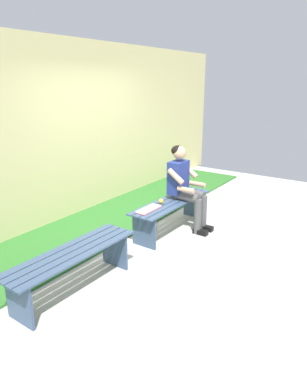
{
  "coord_description": "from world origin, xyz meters",
  "views": [
    {
      "loc": [
        4.25,
        2.62,
        2.19
      ],
      "look_at": [
        0.7,
        0.15,
        0.82
      ],
      "focal_mm": 32.91,
      "sensor_mm": 36.0,
      "label": 1
    }
  ],
  "objects_px": {
    "bench_near": "(172,208)",
    "person_seated": "(185,184)",
    "apple": "(161,201)",
    "book_open": "(149,209)",
    "bench_far": "(73,262)"
  },
  "relations": [
    {
      "from": "bench_near",
      "to": "person_seated",
      "type": "xyz_separation_m",
      "value": [
        -0.21,
        0.1,
        0.35
      ]
    },
    {
      "from": "bench_near",
      "to": "apple",
      "type": "distance_m",
      "value": 0.25
    },
    {
      "from": "apple",
      "to": "book_open",
      "type": "distance_m",
      "value": 0.32
    },
    {
      "from": "person_seated",
      "to": "book_open",
      "type": "relative_size",
      "value": 3.08
    },
    {
      "from": "bench_far",
      "to": "bench_near",
      "type": "bearing_deg",
      "value": -180.0
    },
    {
      "from": "person_seated",
      "to": "apple",
      "type": "relative_size",
      "value": 17.24
    },
    {
      "from": "bench_near",
      "to": "apple",
      "type": "bearing_deg",
      "value": -19.38
    },
    {
      "from": "bench_near",
      "to": "person_seated",
      "type": "distance_m",
      "value": 0.42
    },
    {
      "from": "book_open",
      "to": "person_seated",
      "type": "bearing_deg",
      "value": 167.79
    },
    {
      "from": "bench_near",
      "to": "book_open",
      "type": "xyz_separation_m",
      "value": [
        0.51,
        -0.06,
        0.13
      ]
    },
    {
      "from": "person_seated",
      "to": "bench_near",
      "type": "bearing_deg",
      "value": -26.36
    },
    {
      "from": "apple",
      "to": "book_open",
      "type": "relative_size",
      "value": 0.18
    },
    {
      "from": "book_open",
      "to": "bench_near",
      "type": "bearing_deg",
      "value": 173.73
    },
    {
      "from": "bench_far",
      "to": "apple",
      "type": "xyz_separation_m",
      "value": [
        -1.8,
        -0.07,
        0.16
      ]
    },
    {
      "from": "apple",
      "to": "book_open",
      "type": "bearing_deg",
      "value": 0.67
    }
  ]
}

